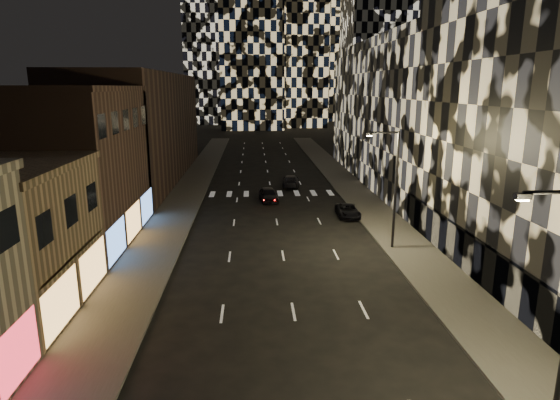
{
  "coord_description": "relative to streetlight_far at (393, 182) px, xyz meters",
  "views": [
    {
      "loc": [
        -2.16,
        -3.99,
        12.32
      ],
      "look_at": [
        -0.64,
        21.99,
        6.0
      ],
      "focal_mm": 30.0,
      "sensor_mm": 36.0,
      "label": 1
    }
  ],
  "objects": [
    {
      "name": "sidewalk_left",
      "position": [
        -18.35,
        20.0,
        -5.28
      ],
      "size": [
        4.0,
        120.0,
        0.15
      ],
      "primitive_type": "cube",
      "color": "#47443F",
      "rests_on": "ground"
    },
    {
      "name": "sidewalk_right",
      "position": [
        1.65,
        20.0,
        -5.28
      ],
      "size": [
        4.0,
        120.0,
        0.15
      ],
      "primitive_type": "cube",
      "color": "#47443F",
      "rests_on": "ground"
    },
    {
      "name": "curb_left",
      "position": [
        -16.25,
        20.0,
        -5.28
      ],
      "size": [
        0.2,
        120.0,
        0.15
      ],
      "primitive_type": "cube",
      "color": "#4C4C47",
      "rests_on": "ground"
    },
    {
      "name": "curb_right",
      "position": [
        -0.45,
        20.0,
        -5.28
      ],
      "size": [
        0.2,
        120.0,
        0.15
      ],
      "primitive_type": "cube",
      "color": "#4C4C47",
      "rests_on": "ground"
    },
    {
      "name": "retail_brown",
      "position": [
        -25.35,
        3.5,
        0.65
      ],
      "size": [
        10.0,
        15.0,
        12.0
      ],
      "primitive_type": "cube",
      "color": "#473128",
      "rests_on": "ground"
    },
    {
      "name": "retail_filler_left",
      "position": [
        -25.35,
        30.0,
        1.65
      ],
      "size": [
        10.0,
        40.0,
        14.0
      ],
      "primitive_type": "cube",
      "color": "#473128",
      "rests_on": "ground"
    },
    {
      "name": "midrise_base",
      "position": [
        3.95,
        -5.5,
        -3.85
      ],
      "size": [
        0.6,
        25.0,
        3.0
      ],
      "primitive_type": "cube",
      "color": "#383838",
      "rests_on": "ground"
    },
    {
      "name": "midrise_filler_right",
      "position": [
        11.65,
        27.0,
        3.65
      ],
      "size": [
        16.0,
        40.0,
        18.0
      ],
      "primitive_type": "cube",
      "color": "#232326",
      "rests_on": "ground"
    },
    {
      "name": "streetlight_far",
      "position": [
        0.0,
        0.0,
        0.0
      ],
      "size": [
        2.55,
        0.25,
        9.0
      ],
      "color": "black",
      "rests_on": "sidewalk_right"
    },
    {
      "name": "car_dark_midlane",
      "position": [
        -8.85,
        16.07,
        -4.59
      ],
      "size": [
        2.33,
        4.67,
        1.53
      ],
      "primitive_type": "imported",
      "rotation": [
        0.0,
        0.0,
        0.12
      ],
      "color": "black",
      "rests_on": "ground"
    },
    {
      "name": "car_dark_oncoming",
      "position": [
        -5.75,
        23.88,
        -4.63
      ],
      "size": [
        2.52,
        5.14,
        1.44
      ],
      "primitive_type": "imported",
      "rotation": [
        0.0,
        0.0,
        3.04
      ],
      "color": "black",
      "rests_on": "ground"
    },
    {
      "name": "car_dark_rightlane",
      "position": [
        -1.35,
        9.37,
        -4.74
      ],
      "size": [
        2.12,
        4.42,
        1.22
      ],
      "primitive_type": "imported",
      "rotation": [
        0.0,
        0.0,
        -0.02
      ],
      "color": "black",
      "rests_on": "ground"
    }
  ]
}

